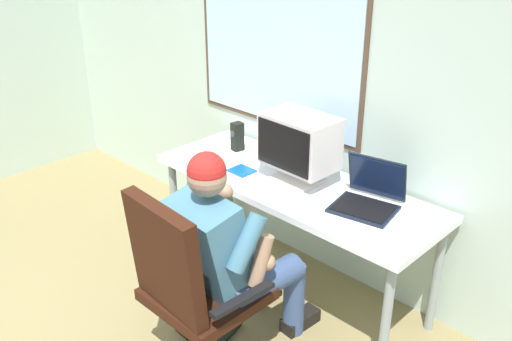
{
  "coord_description": "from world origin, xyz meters",
  "views": [
    {
      "loc": [
        1.98,
        -0.31,
        2.21
      ],
      "look_at": [
        0.14,
        1.58,
        0.97
      ],
      "focal_mm": 39.75,
      "sensor_mm": 36.0,
      "label": 1
    }
  ],
  "objects_px": {
    "laptop": "(370,194)",
    "person_seated": "(231,249)",
    "office_chair": "(187,280)",
    "desk_speaker": "(237,137)",
    "cd_case": "(242,171)",
    "wine_glass": "(210,149)",
    "crt_monitor": "(299,142)",
    "desk": "(293,193)"
  },
  "relations": [
    {
      "from": "crt_monitor",
      "to": "laptop",
      "type": "height_order",
      "value": "crt_monitor"
    },
    {
      "from": "desk",
      "to": "office_chair",
      "type": "height_order",
      "value": "office_chair"
    },
    {
      "from": "person_seated",
      "to": "crt_monitor",
      "type": "distance_m",
      "value": 0.76
    },
    {
      "from": "wine_glass",
      "to": "office_chair",
      "type": "bearing_deg",
      "value": -48.58
    },
    {
      "from": "office_chair",
      "to": "cd_case",
      "type": "bearing_deg",
      "value": 117.99
    },
    {
      "from": "laptop",
      "to": "wine_glass",
      "type": "relative_size",
      "value": 2.79
    },
    {
      "from": "office_chair",
      "to": "person_seated",
      "type": "height_order",
      "value": "person_seated"
    },
    {
      "from": "laptop",
      "to": "desk_speaker",
      "type": "relative_size",
      "value": 2.0
    },
    {
      "from": "person_seated",
      "to": "desk_speaker",
      "type": "bearing_deg",
      "value": 133.77
    },
    {
      "from": "crt_monitor",
      "to": "person_seated",
      "type": "bearing_deg",
      "value": -80.6
    },
    {
      "from": "laptop",
      "to": "cd_case",
      "type": "relative_size",
      "value": 2.64
    },
    {
      "from": "person_seated",
      "to": "laptop",
      "type": "relative_size",
      "value": 3.12
    },
    {
      "from": "cd_case",
      "to": "laptop",
      "type": "bearing_deg",
      "value": 12.73
    },
    {
      "from": "office_chair",
      "to": "laptop",
      "type": "xyz_separation_m",
      "value": [
        0.38,
        0.96,
        0.25
      ]
    },
    {
      "from": "desk_speaker",
      "to": "cd_case",
      "type": "xyz_separation_m",
      "value": [
        0.26,
        -0.21,
        -0.09
      ]
    },
    {
      "from": "wine_glass",
      "to": "crt_monitor",
      "type": "bearing_deg",
      "value": 18.37
    },
    {
      "from": "wine_glass",
      "to": "laptop",
      "type": "bearing_deg",
      "value": 11.99
    },
    {
      "from": "crt_monitor",
      "to": "cd_case",
      "type": "xyz_separation_m",
      "value": [
        -0.32,
        -0.15,
        -0.24
      ]
    },
    {
      "from": "crt_monitor",
      "to": "laptop",
      "type": "relative_size",
      "value": 1.14
    },
    {
      "from": "desk",
      "to": "office_chair",
      "type": "bearing_deg",
      "value": -84.14
    },
    {
      "from": "office_chair",
      "to": "laptop",
      "type": "distance_m",
      "value": 1.06
    },
    {
      "from": "laptop",
      "to": "desk_speaker",
      "type": "distance_m",
      "value": 1.06
    },
    {
      "from": "desk",
      "to": "office_chair",
      "type": "relative_size",
      "value": 1.77
    },
    {
      "from": "laptop",
      "to": "person_seated",
      "type": "bearing_deg",
      "value": -117.98
    },
    {
      "from": "desk",
      "to": "cd_case",
      "type": "height_order",
      "value": "cd_case"
    },
    {
      "from": "person_seated",
      "to": "wine_glass",
      "type": "distance_m",
      "value": 0.84
    },
    {
      "from": "person_seated",
      "to": "crt_monitor",
      "type": "bearing_deg",
      "value": 99.4
    },
    {
      "from": "laptop",
      "to": "cd_case",
      "type": "xyz_separation_m",
      "value": [
        -0.8,
        -0.18,
        -0.06
      ]
    },
    {
      "from": "desk",
      "to": "person_seated",
      "type": "relative_size",
      "value": 1.51
    },
    {
      "from": "desk_speaker",
      "to": "cd_case",
      "type": "bearing_deg",
      "value": -39.71
    },
    {
      "from": "laptop",
      "to": "crt_monitor",
      "type": "bearing_deg",
      "value": -176.01
    },
    {
      "from": "person_seated",
      "to": "cd_case",
      "type": "bearing_deg",
      "value": 130.48
    },
    {
      "from": "laptop",
      "to": "desk_speaker",
      "type": "height_order",
      "value": "laptop"
    },
    {
      "from": "person_seated",
      "to": "wine_glass",
      "type": "relative_size",
      "value": 8.69
    },
    {
      "from": "office_chair",
      "to": "desk_speaker",
      "type": "bearing_deg",
      "value": 124.08
    },
    {
      "from": "wine_glass",
      "to": "cd_case",
      "type": "xyz_separation_m",
      "value": [
        0.24,
        0.04,
        -0.09
      ]
    },
    {
      "from": "laptop",
      "to": "wine_glass",
      "type": "distance_m",
      "value": 1.06
    },
    {
      "from": "desk",
      "to": "wine_glass",
      "type": "xyz_separation_m",
      "value": [
        -0.56,
        -0.15,
        0.16
      ]
    },
    {
      "from": "crt_monitor",
      "to": "cd_case",
      "type": "height_order",
      "value": "crt_monitor"
    },
    {
      "from": "person_seated",
      "to": "laptop",
      "type": "distance_m",
      "value": 0.8
    },
    {
      "from": "desk",
      "to": "cd_case",
      "type": "relative_size",
      "value": 12.42
    },
    {
      "from": "cd_case",
      "to": "wine_glass",
      "type": "bearing_deg",
      "value": -170.51
    }
  ]
}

